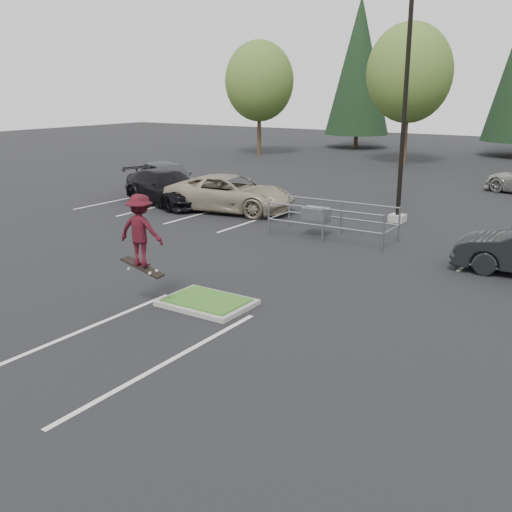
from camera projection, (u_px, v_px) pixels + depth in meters
The scene contains 12 objects.
ground at pixel (207, 305), 15.12m from camera, with size 120.00×120.00×0.00m, color black.
grass_median at pixel (207, 302), 15.10m from camera, with size 2.20×1.60×0.16m.
stall_lines at pixel (283, 246), 20.68m from camera, with size 22.62×17.60×0.01m.
light_pole at pixel (405, 107), 23.26m from camera, with size 0.70×0.60×10.12m.
decid_a at pixel (259, 84), 47.27m from camera, with size 5.44×5.44×8.91m.
decid_b at pixel (409, 76), 41.19m from camera, with size 5.89×5.89×9.64m.
conif_a at pixel (359, 66), 52.74m from camera, with size 5.72×5.72×13.00m.
cart_corral at pixel (320, 215), 21.84m from camera, with size 4.55×1.72×1.28m.
skateboarder at pixel (140, 231), 14.42m from camera, with size 1.24×0.86×2.00m.
car_l_tan at pixel (229, 193), 26.35m from camera, with size 2.65×5.74×1.60m, color gray.
car_l_black at pixel (166, 187), 28.03m from camera, with size 2.22×5.47×1.59m, color black.
car_l_grey at pixel (167, 178), 30.21m from camera, with size 2.08×5.18×1.77m, color #44454A.
Camera 1 is at (8.86, -11.18, 5.30)m, focal length 42.00 mm.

